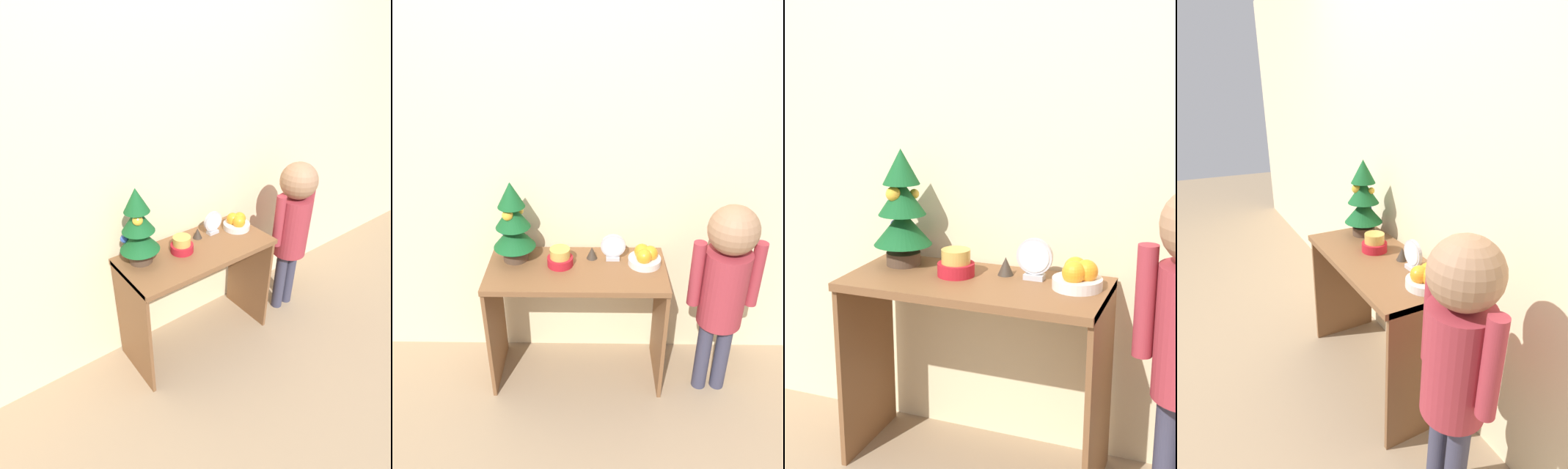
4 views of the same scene
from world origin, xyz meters
TOP-DOWN VIEW (x-y plane):
  - ground_plane at (0.00, 0.00)m, footprint 12.00×12.00m
  - back_wall at (0.00, 0.48)m, footprint 7.00×0.05m
  - console_table at (0.00, 0.22)m, footprint 0.94×0.43m
  - mini_tree at (-0.33, 0.30)m, footprint 0.22×0.22m
  - fruit_bowl at (0.36, 0.26)m, footprint 0.17×0.17m
  - singing_bowl at (-0.09, 0.25)m, footprint 0.14×0.14m
  - desk_clock at (0.19, 0.30)m, footprint 0.13×0.04m
  - figurine at (0.08, 0.32)m, footprint 0.06×0.06m
  - child_figure at (0.75, 0.12)m, footprint 0.36×0.25m

SIDE VIEW (x-z plane):
  - ground_plane at x=0.00m, z-range 0.00..0.00m
  - console_table at x=0.00m, z-range 0.18..0.91m
  - child_figure at x=0.75m, z-range 0.17..1.31m
  - figurine at x=0.08m, z-range 0.73..0.80m
  - singing_bowl at x=-0.09m, z-range 0.73..0.83m
  - fruit_bowl at x=0.36m, z-range 0.73..0.83m
  - desk_clock at x=0.19m, z-range 0.73..0.88m
  - mini_tree at x=-0.33m, z-range 0.73..1.17m
  - back_wall at x=0.00m, z-range 0.00..2.50m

